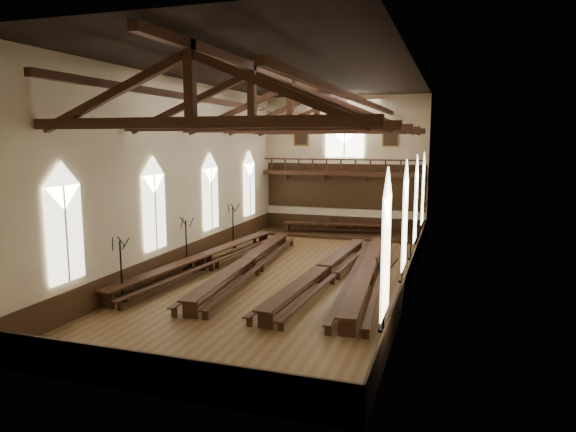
{
  "coord_description": "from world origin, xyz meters",
  "views": [
    {
      "loc": [
        7.76,
        -24.25,
        6.9
      ],
      "look_at": [
        -0.62,
        1.5,
        2.83
      ],
      "focal_mm": 32.0,
      "sensor_mm": 36.0,
      "label": 1
    }
  ],
  "objects_px": {
    "refectory_row_a": "(204,258)",
    "refectory_row_d": "(367,271)",
    "candelabrum_right_near": "(384,309)",
    "candelabrum_right_mid": "(402,268)",
    "candelabrum_left_near": "(122,282)",
    "high_table": "(336,225)",
    "candelabrum_left_far": "(233,234)",
    "candelabrum_right_far": "(411,248)",
    "refectory_row_b": "(247,262)",
    "dais": "(336,234)",
    "candelabrum_left_mid": "(187,254)",
    "refectory_row_c": "(323,270)"
  },
  "relations": [
    {
      "from": "refectory_row_a",
      "to": "candelabrum_left_far",
      "type": "distance_m",
      "value": 5.52
    },
    {
      "from": "refectory_row_d",
      "to": "candelabrum_left_mid",
      "type": "height_order",
      "value": "candelabrum_left_mid"
    },
    {
      "from": "dais",
      "to": "candelabrum_right_near",
      "type": "bearing_deg",
      "value": -72.05
    },
    {
      "from": "refectory_row_a",
      "to": "refectory_row_c",
      "type": "relative_size",
      "value": 1.03
    },
    {
      "from": "refectory_row_a",
      "to": "high_table",
      "type": "bearing_deg",
      "value": 68.18
    },
    {
      "from": "dais",
      "to": "candelabrum_left_mid",
      "type": "height_order",
      "value": "candelabrum_left_mid"
    },
    {
      "from": "refectory_row_b",
      "to": "candelabrum_right_near",
      "type": "bearing_deg",
      "value": -37.81
    },
    {
      "from": "candelabrum_left_near",
      "to": "candelabrum_right_mid",
      "type": "relative_size",
      "value": 1.22
    },
    {
      "from": "candelabrum_left_mid",
      "to": "candelabrum_right_near",
      "type": "xyz_separation_m",
      "value": [
        11.1,
        -5.62,
        -0.02
      ]
    },
    {
      "from": "refectory_row_d",
      "to": "high_table",
      "type": "relative_size",
      "value": 1.96
    },
    {
      "from": "refectory_row_c",
      "to": "candelabrum_left_mid",
      "type": "bearing_deg",
      "value": -178.23
    },
    {
      "from": "candelabrum_left_near",
      "to": "refectory_row_d",
      "type": "bearing_deg",
      "value": 33.0
    },
    {
      "from": "refectory_row_c",
      "to": "candelabrum_left_mid",
      "type": "distance_m",
      "value": 7.4
    },
    {
      "from": "refectory_row_b",
      "to": "candelabrum_left_far",
      "type": "relative_size",
      "value": 5.22
    },
    {
      "from": "high_table",
      "to": "candelabrum_right_mid",
      "type": "height_order",
      "value": "candelabrum_right_mid"
    },
    {
      "from": "candelabrum_left_near",
      "to": "candelabrum_right_mid",
      "type": "xyz_separation_m",
      "value": [
        11.1,
        6.7,
        -0.16
      ]
    },
    {
      "from": "refectory_row_b",
      "to": "dais",
      "type": "xyz_separation_m",
      "value": [
        2.11,
        11.63,
        -0.48
      ]
    },
    {
      "from": "refectory_row_b",
      "to": "refectory_row_d",
      "type": "distance_m",
      "value": 6.22
    },
    {
      "from": "candelabrum_left_near",
      "to": "candelabrum_right_near",
      "type": "height_order",
      "value": "candelabrum_left_near"
    },
    {
      "from": "refectory_row_a",
      "to": "high_table",
      "type": "xyz_separation_m",
      "value": [
        4.62,
        11.55,
        0.21
      ]
    },
    {
      "from": "candelabrum_right_mid",
      "to": "candelabrum_left_near",
      "type": "bearing_deg",
      "value": -148.88
    },
    {
      "from": "high_table",
      "to": "candelabrum_right_far",
      "type": "distance_m",
      "value": 8.3
    },
    {
      "from": "candelabrum_left_far",
      "to": "refectory_row_c",
      "type": "bearing_deg",
      "value": -38.08
    },
    {
      "from": "candelabrum_right_mid",
      "to": "refectory_row_b",
      "type": "bearing_deg",
      "value": -175.25
    },
    {
      "from": "candelabrum_left_near",
      "to": "refectory_row_b",
      "type": "bearing_deg",
      "value": 61.74
    },
    {
      "from": "high_table",
      "to": "candelabrum_left_far",
      "type": "height_order",
      "value": "candelabrum_left_far"
    },
    {
      "from": "refectory_row_b",
      "to": "candelabrum_right_mid",
      "type": "bearing_deg",
      "value": 4.75
    },
    {
      "from": "candelabrum_left_mid",
      "to": "candelabrum_right_far",
      "type": "xyz_separation_m",
      "value": [
        11.1,
        6.1,
        -0.16
      ]
    },
    {
      "from": "refectory_row_b",
      "to": "high_table",
      "type": "bearing_deg",
      "value": 79.73
    },
    {
      "from": "refectory_row_a",
      "to": "candelabrum_right_far",
      "type": "xyz_separation_m",
      "value": [
        10.36,
        5.55,
        0.12
      ]
    },
    {
      "from": "candelabrum_right_near",
      "to": "candelabrum_right_far",
      "type": "xyz_separation_m",
      "value": [
        0.0,
        11.72,
        -0.14
      ]
    },
    {
      "from": "refectory_row_a",
      "to": "candelabrum_left_mid",
      "type": "distance_m",
      "value": 0.96
    },
    {
      "from": "refectory_row_b",
      "to": "candelabrum_right_mid",
      "type": "height_order",
      "value": "candelabrum_right_mid"
    },
    {
      "from": "candelabrum_left_far",
      "to": "candelabrum_right_far",
      "type": "distance_m",
      "value": 11.1
    },
    {
      "from": "refectory_row_a",
      "to": "refectory_row_d",
      "type": "distance_m",
      "value": 8.73
    },
    {
      "from": "candelabrum_left_far",
      "to": "dais",
      "type": "bearing_deg",
      "value": 48.61
    },
    {
      "from": "candelabrum_right_far",
      "to": "high_table",
      "type": "bearing_deg",
      "value": 133.74
    },
    {
      "from": "refectory_row_a",
      "to": "dais",
      "type": "height_order",
      "value": "refectory_row_a"
    },
    {
      "from": "dais",
      "to": "candelabrum_right_mid",
      "type": "height_order",
      "value": "candelabrum_right_mid"
    },
    {
      "from": "candelabrum_left_near",
      "to": "candelabrum_left_far",
      "type": "xyz_separation_m",
      "value": [
        -0.0,
        11.6,
        0.01
      ]
    },
    {
      "from": "candelabrum_right_near",
      "to": "candelabrum_right_mid",
      "type": "relative_size",
      "value": 1.2
    },
    {
      "from": "refectory_row_a",
      "to": "candelabrum_left_far",
      "type": "bearing_deg",
      "value": 97.68
    },
    {
      "from": "refectory_row_c",
      "to": "dais",
      "type": "bearing_deg",
      "value": 99.7
    },
    {
      "from": "refectory_row_b",
      "to": "candelabrum_right_mid",
      "type": "relative_size",
      "value": 6.45
    },
    {
      "from": "refectory_row_c",
      "to": "candelabrum_right_far",
      "type": "distance_m",
      "value": 6.95
    },
    {
      "from": "candelabrum_left_mid",
      "to": "candelabrum_left_far",
      "type": "bearing_deg",
      "value": 90.0
    },
    {
      "from": "high_table",
      "to": "candelabrum_left_far",
      "type": "relative_size",
      "value": 2.7
    },
    {
      "from": "refectory_row_a",
      "to": "candelabrum_right_far",
      "type": "distance_m",
      "value": 11.75
    },
    {
      "from": "candelabrum_right_mid",
      "to": "candelabrum_right_near",
      "type": "bearing_deg",
      "value": -90.0
    },
    {
      "from": "dais",
      "to": "high_table",
      "type": "height_order",
      "value": "high_table"
    }
  ]
}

